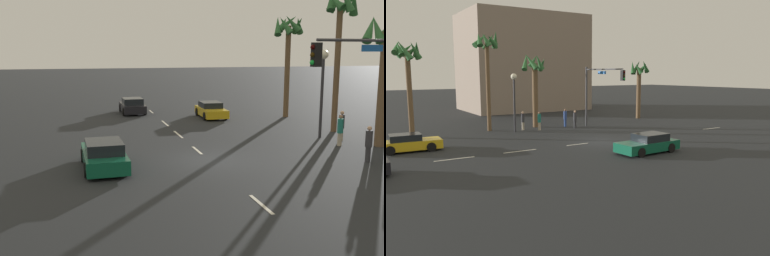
{
  "view_description": "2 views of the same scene",
  "coord_description": "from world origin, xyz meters",
  "views": [
    {
      "loc": [
        20.81,
        -6.1,
        5.43
      ],
      "look_at": [
        -1.73,
        -0.4,
        1.33
      ],
      "focal_mm": 41.98,
      "sensor_mm": 36.0,
      "label": 1
    },
    {
      "loc": [
        -17.42,
        -24.0,
        5.41
      ],
      "look_at": [
        -2.35,
        -0.36,
        1.33
      ],
      "focal_mm": 35.33,
      "sensor_mm": 36.0,
      "label": 2
    }
  ],
  "objects": [
    {
      "name": "car_1",
      "position": [
        0.33,
        -5.1,
        0.61
      ],
      "size": [
        4.63,
        2.08,
        1.31
      ],
      "color": "#0F5138",
      "rests_on": "ground_plane"
    },
    {
      "name": "ground_plane",
      "position": [
        0.0,
        0.0,
        0.0
      ],
      "size": [
        220.0,
        220.0,
        0.0
      ],
      "primitive_type": "plane",
      "color": "#232628"
    },
    {
      "name": "palm_tree_2",
      "position": [
        -5.44,
        10.42,
        7.13
      ],
      "size": [
        2.37,
        2.47,
        9.35
      ],
      "color": "brown",
      "rests_on": "ground_plane"
    },
    {
      "name": "lane_stripe_3",
      "position": [
        -2.16,
        0.0,
        0.01
      ],
      "size": [
        1.89,
        0.14,
        0.01
      ],
      "primitive_type": "cube",
      "color": "silver",
      "rests_on": "ground_plane"
    },
    {
      "name": "building_1",
      "position": [
        6.33,
        28.73,
        6.94
      ],
      "size": [
        17.06,
        12.12,
        13.87
      ],
      "primitive_type": "cube",
      "rotation": [
        0.0,
        0.0,
        -0.01
      ],
      "color": "gray",
      "rests_on": "ground_plane"
    },
    {
      "name": "pedestrian_0",
      "position": [
        1.99,
        8.9,
        0.95
      ],
      "size": [
        0.48,
        0.48,
        1.8
      ],
      "color": "#2D478C",
      "rests_on": "ground_plane"
    },
    {
      "name": "lane_stripe_2",
      "position": [
        -6.92,
        0.0,
        0.01
      ],
      "size": [
        2.48,
        0.14,
        0.01
      ],
      "primitive_type": "cube",
      "color": "silver",
      "rests_on": "ground_plane"
    },
    {
      "name": "streetlamp",
      "position": [
        -3.76,
        8.31,
        3.84
      ],
      "size": [
        0.56,
        0.56,
        5.38
      ],
      "color": "#2D2D33",
      "rests_on": "ground_plane"
    },
    {
      "name": "pedestrian_3",
      "position": [
        -1.32,
        8.15,
        0.95
      ],
      "size": [
        0.46,
        0.46,
        1.78
      ],
      "color": "#B2A58C",
      "rests_on": "ground_plane"
    },
    {
      "name": "palm_tree_3",
      "position": [
        13.15,
        10.42,
        4.8
      ],
      "size": [
        2.22,
        2.53,
        7.0
      ],
      "color": "brown",
      "rests_on": "ground_plane"
    },
    {
      "name": "traffic_signal",
      "position": [
        4.26,
        6.22,
        4.13
      ],
      "size": [
        0.9,
        5.39,
        6.03
      ],
      "color": "#38383D",
      "rests_on": "ground_plane"
    },
    {
      "name": "car_2",
      "position": [
        -13.5,
        4.16,
        0.58
      ],
      "size": [
        4.24,
        1.98,
        1.23
      ],
      "color": "gold",
      "rests_on": "ground_plane"
    },
    {
      "name": "pedestrian_1",
      "position": [
        -2.61,
        9.06,
        0.96
      ],
      "size": [
        0.43,
        0.43,
        1.8
      ],
      "color": "#B2A58C",
      "rests_on": "ground_plane"
    },
    {
      "name": "lane_stripe_1",
      "position": [
        -11.44,
        0.0,
        0.01
      ],
      "size": [
        2.53,
        0.14,
        0.01
      ],
      "primitive_type": "cube",
      "color": "silver",
      "rests_on": "ground_plane"
    },
    {
      "name": "palm_tree_0",
      "position": [
        -0.74,
        10.24,
        5.03
      ],
      "size": [
        2.58,
        2.7,
        7.45
      ],
      "color": "brown",
      "rests_on": "ground_plane"
    },
    {
      "name": "lane_stripe_5",
      "position": [
        13.56,
        0.0,
        0.01
      ],
      "size": [
        2.5,
        0.14,
        0.01
      ],
      "primitive_type": "cube",
      "color": "silver",
      "rests_on": "ground_plane"
    },
    {
      "name": "pedestrian_2",
      "position": [
        2.26,
        7.45,
        0.94
      ],
      "size": [
        0.4,
        0.4,
        1.77
      ],
      "color": "#333338",
      "rests_on": "ground_plane"
    },
    {
      "name": "lane_stripe_4",
      "position": [
        6.7,
        0.0,
        0.01
      ],
      "size": [
        2.06,
        0.14,
        0.01
      ],
      "primitive_type": "cube",
      "color": "silver",
      "rests_on": "ground_plane"
    },
    {
      "name": "palm_tree_1",
      "position": [
        -12.31,
        10.14,
        6.31
      ],
      "size": [
        2.51,
        2.61,
        8.22
      ],
      "color": "brown",
      "rests_on": "ground_plane"
    }
  ]
}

